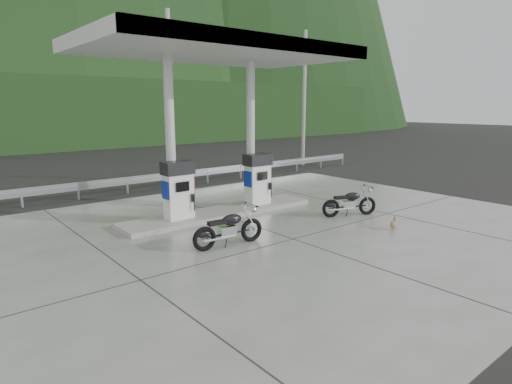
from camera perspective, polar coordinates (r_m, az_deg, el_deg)
ground at (r=12.68m, az=1.82°, el=-5.30°), size 160.00×160.00×0.00m
forecourt_apron at (r=12.67m, az=1.82°, el=-5.26°), size 18.00×14.00×0.02m
pump_island at (r=14.56m, az=-4.66°, el=-2.73°), size 7.00×1.40×0.15m
gas_pump_left at (r=13.53m, az=-10.31°, el=0.26°), size 0.95×0.55×1.80m
gas_pump_right at (r=15.30m, az=0.22°, el=1.74°), size 0.95×0.55×1.80m
canopy_column_left at (r=13.67m, az=-11.37°, el=7.10°), size 0.30×0.30×5.00m
canopy_column_right at (r=15.42m, az=-0.73°, el=7.80°), size 0.30×0.30×5.00m
canopy_roof at (r=14.22m, az=-5.02°, el=18.35°), size 8.50×5.00×0.40m
guardrail at (r=19.14m, az=-14.10°, el=2.27°), size 26.00×0.16×1.42m
road at (r=22.43m, az=-17.85°, el=1.54°), size 60.00×7.00×0.01m
utility_pole_b at (r=21.15m, az=-11.32°, el=12.19°), size 0.22×0.22×8.00m
utility_pole_c at (r=26.61m, az=6.43°, el=12.14°), size 0.22×0.22×8.00m
tree_band at (r=39.95m, az=-28.09°, el=9.21°), size 80.00×6.00×6.00m
motorcycle_left at (r=11.26m, az=-3.68°, el=-4.95°), size 1.99×0.80×0.92m
motorcycle_right at (r=14.61m, az=12.36°, el=-1.47°), size 1.90×1.26×0.86m
duck at (r=13.41m, az=17.82°, el=-4.13°), size 0.46×0.26×0.32m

